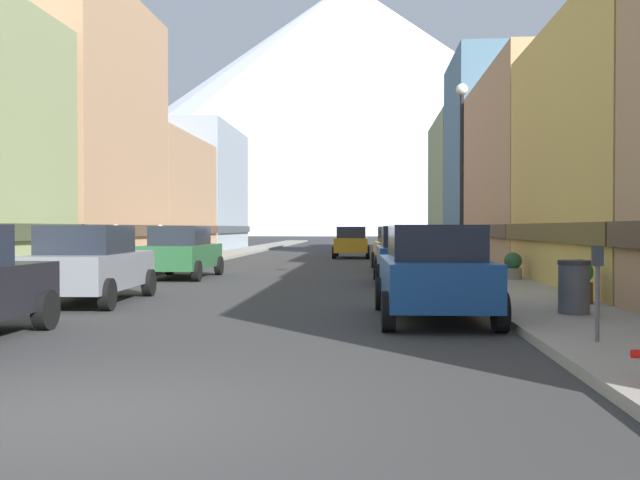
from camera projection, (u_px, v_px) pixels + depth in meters
name	position (u px, v px, depth m)	size (l,w,h in m)	color
ground_plane	(83.00, 417.00, 6.75)	(400.00, 400.00, 0.00)	#323232
sidewalk_left	(213.00, 257.00, 42.08)	(2.50, 100.00, 0.15)	gray
sidewalk_right	(435.00, 257.00, 41.25)	(2.50, 100.00, 0.15)	gray
storefront_left_2	(32.00, 136.00, 32.02)	(9.27, 11.08, 11.74)	tan
storefront_left_3	(133.00, 199.00, 43.44)	(7.80, 11.65, 7.04)	tan
storefront_left_4	(173.00, 191.00, 55.93)	(9.75, 12.35, 9.24)	#99A5B2
storefront_right_2	(567.00, 175.00, 32.22)	(7.73, 13.49, 8.35)	tan
storefront_right_3	(515.00, 160.00, 43.89)	(7.74, 9.19, 11.79)	slate
storefront_right_4	(476.00, 188.00, 55.22)	(6.44, 12.81, 9.77)	#8C9966
car_left_1	(89.00, 264.00, 16.95)	(2.20, 4.46, 1.78)	slate
car_left_2	(182.00, 252.00, 25.31)	(2.11, 4.43, 1.78)	#265933
car_right_0	(434.00, 272.00, 13.79)	(2.15, 4.44, 1.78)	#19478C
car_right_1	(408.00, 254.00, 22.81)	(2.11, 4.42, 1.78)	#19478C
car_right_2	(399.00, 248.00, 29.97)	(2.22, 4.47, 1.78)	#B28419
car_driving_0	(351.00, 242.00, 42.24)	(2.06, 4.40, 1.78)	#B28419
parking_meter_near	(597.00, 279.00, 10.22)	(0.14, 0.10, 1.33)	#595960
trash_bin_right	(574.00, 287.00, 13.56)	(0.59, 0.59, 0.98)	#4C5156
potted_plant_0	(513.00, 266.00, 22.66)	(0.54, 0.54, 0.82)	gray
potted_plant_1	(580.00, 281.00, 15.47)	(0.54, 0.54, 0.92)	brown
potted_plant_2	(82.00, 259.00, 24.79)	(0.66, 0.66, 0.97)	#4C4C51
pedestrian_0	(481.00, 251.00, 24.15)	(0.36, 0.36, 1.73)	maroon
pedestrian_1	(160.00, 246.00, 31.40)	(0.36, 0.36, 1.71)	brown
pedestrian_2	(116.00, 250.00, 25.90)	(0.36, 0.36, 1.70)	#333338
streetlamp_right	(462.00, 152.00, 22.00)	(0.36, 0.36, 5.86)	black
mountain_backdrop	(349.00, 107.00, 265.70)	(240.04, 240.04, 89.91)	silver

